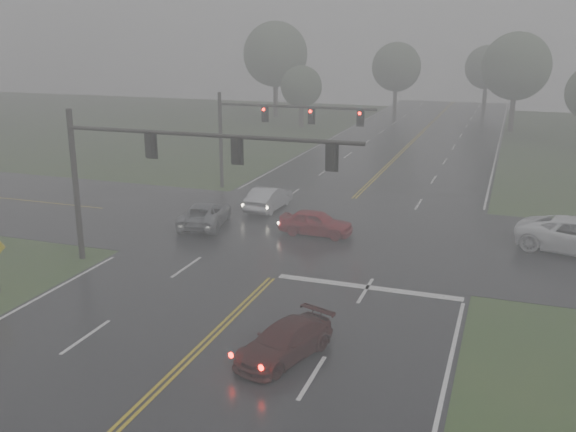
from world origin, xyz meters
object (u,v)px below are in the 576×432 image
at_px(car_grey, 205,226).
at_px(signal_gantry_far, 266,124).
at_px(sedan_silver, 269,210).
at_px(signal_gantry_near, 155,161).
at_px(sedan_maroon, 285,358).
at_px(sedan_red, 316,235).

bearing_deg(car_grey, signal_gantry_far, -103.14).
bearing_deg(sedan_silver, signal_gantry_near, 87.44).
xyz_separation_m(sedan_maroon, sedan_red, (-3.20, 14.20, 0.00)).
distance_m(sedan_silver, signal_gantry_near, 13.20).
distance_m(sedan_silver, signal_gantry_far, 7.19).
xyz_separation_m(sedan_maroon, signal_gantry_near, (-8.76, 6.45, 5.39)).
bearing_deg(sedan_red, signal_gantry_near, 145.67).
xyz_separation_m(sedan_silver, car_grey, (-2.26, -4.73, 0.00)).
distance_m(sedan_red, car_grey, 6.80).
xyz_separation_m(sedan_maroon, sedan_silver, (-7.72, 18.45, 0.00)).
bearing_deg(signal_gantry_near, signal_gantry_far, 93.49).
bearing_deg(sedan_red, sedan_maroon, -165.99).
height_order(sedan_silver, signal_gantry_far, signal_gantry_far).
distance_m(sedan_red, sedan_silver, 6.20).
height_order(sedan_red, signal_gantry_near, signal_gantry_near).
bearing_deg(car_grey, sedan_red, 172.10).
relative_size(car_grey, signal_gantry_far, 0.44).
bearing_deg(signal_gantry_near, car_grey, 99.48).
height_order(signal_gantry_near, signal_gantry_far, signal_gantry_near).
relative_size(sedan_maroon, signal_gantry_far, 0.36).
bearing_deg(signal_gantry_near, sedan_red, 54.35).
height_order(sedan_maroon, signal_gantry_near, signal_gantry_near).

